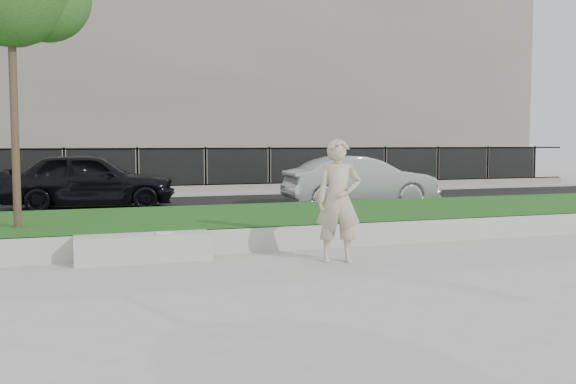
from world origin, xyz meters
name	(u,v)px	position (x,y,z in m)	size (l,w,h in m)	color
ground	(264,264)	(0.00, 0.00, 0.00)	(90.00, 90.00, 0.00)	gray
grass_bank	(219,225)	(0.00, 3.00, 0.20)	(34.00, 4.00, 0.40)	#14340D
grass_kerb	(246,240)	(0.00, 1.04, 0.20)	(34.00, 0.08, 0.40)	#9C9992
street	(174,207)	(0.00, 8.50, 0.02)	(34.00, 7.00, 0.04)	black
far_pavement	(153,193)	(0.00, 13.00, 0.06)	(34.00, 3.00, 0.12)	gray
iron_fence	(157,181)	(0.00, 12.00, 0.54)	(32.00, 0.30, 1.50)	slate
building_facade	(131,68)	(0.00, 20.00, 5.00)	(34.00, 10.00, 10.00)	#666059
stone_bench	(144,248)	(-1.64, 0.80, 0.20)	(1.99, 0.50, 0.41)	#9C9992
man	(339,201)	(1.10, -0.16, 0.91)	(0.67, 0.44, 1.82)	tan
book	(163,233)	(-1.35, 0.78, 0.42)	(0.23, 0.17, 0.03)	beige
car_dark	(90,180)	(-2.17, 8.64, 0.79)	(1.76, 4.38, 1.49)	black
car_silver	(360,181)	(4.81, 6.93, 0.72)	(1.44, 4.12, 1.36)	#969A9F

